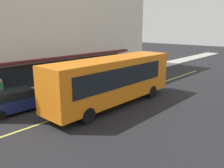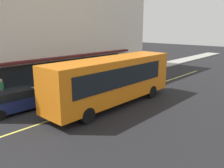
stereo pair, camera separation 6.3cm
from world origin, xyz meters
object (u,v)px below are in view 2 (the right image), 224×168
pedestrian_by_curb (1,88)px  pedestrian_mid_block (139,63)px  bus (113,79)px  car_navy (16,101)px

pedestrian_by_curb → pedestrian_mid_block: bearing=-0.1°
pedestrian_mid_block → bus: bearing=-152.4°
car_navy → pedestrian_by_curb: (-0.03, 2.06, 0.51)m
pedestrian_mid_block → pedestrian_by_curb: (-17.17, 0.02, 0.11)m
bus → car_navy: bearing=143.1°
car_navy → pedestrian_by_curb: bearing=90.7°
bus → pedestrian_mid_block: bus is taller
bus → pedestrian_mid_block: bearing=27.6°
pedestrian_mid_block → pedestrian_by_curb: size_ratio=0.91×
car_navy → pedestrian_mid_block: size_ratio=2.62×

